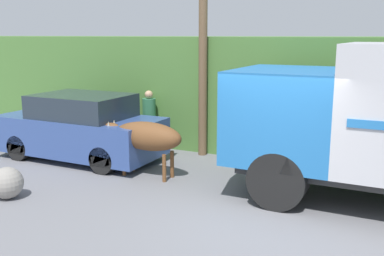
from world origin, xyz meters
The scene contains 7 objects.
ground_plane centered at (0.00, 0.00, 0.00)m, with size 60.00×60.00×0.00m, color slate.
hillside_embankment centered at (0.00, 6.26, 1.57)m, with size 32.00×5.37×3.15m.
brown_cow centered at (-3.17, 1.12, 0.94)m, with size 2.10×0.65×1.28m.
parked_suv centered at (-5.49, 1.63, 0.82)m, with size 4.33×1.89×1.70m.
pedestrian_on_hill centered at (-4.40, 3.28, 0.92)m, with size 0.37×0.37×1.68m.
utility_pole centered at (-2.81, 3.41, 3.51)m, with size 0.90×0.23×6.80m.
roadside_rock centered at (-4.88, -1.33, 0.32)m, with size 0.64×0.64×0.64m.
Camera 1 is at (2.17, -7.33, 3.20)m, focal length 42.00 mm.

